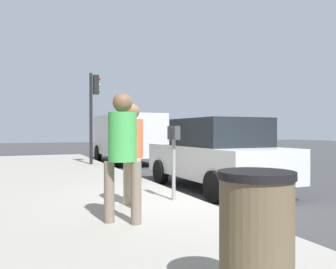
# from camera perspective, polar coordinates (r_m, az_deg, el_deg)

# --- Properties ---
(ground_plane) EXTENTS (80.00, 80.00, 0.00)m
(ground_plane) POSITION_cam_1_polar(r_m,az_deg,el_deg) (7.08, 4.22, -11.36)
(ground_plane) COLOR #38383A
(ground_plane) RESTS_ON ground
(sidewalk_slab) EXTENTS (28.00, 6.00, 0.15)m
(sidewalk_slab) POSITION_cam_1_polar(r_m,az_deg,el_deg) (6.31, -21.36, -12.17)
(sidewalk_slab) COLOR gray
(sidewalk_slab) RESTS_ON ground_plane
(parking_meter) EXTENTS (0.36, 0.12, 1.41)m
(parking_meter) POSITION_cam_1_polar(r_m,az_deg,el_deg) (6.65, 0.94, -1.99)
(parking_meter) COLOR gray
(parking_meter) RESTS_ON sidewalk_slab
(pedestrian_at_meter) EXTENTS (0.54, 0.39, 1.78)m
(pedestrian_at_meter) POSITION_cam_1_polar(r_m,az_deg,el_deg) (6.10, -5.90, -1.87)
(pedestrian_at_meter) COLOR tan
(pedestrian_at_meter) RESTS_ON sidewalk_slab
(pedestrian_bystander) EXTENTS (0.40, 0.48, 1.85)m
(pedestrian_bystander) POSITION_cam_1_polar(r_m,az_deg,el_deg) (5.01, -7.42, -1.78)
(pedestrian_bystander) COLOR #726656
(pedestrian_bystander) RESTS_ON sidewalk_slab
(parked_sedan_near) EXTENTS (4.44, 2.04, 1.77)m
(parked_sedan_near) POSITION_cam_1_polar(r_m,az_deg,el_deg) (8.84, 7.82, -3.12)
(parked_sedan_near) COLOR silver
(parked_sedan_near) RESTS_ON ground_plane
(parked_van_far) EXTENTS (5.20, 2.13, 2.18)m
(parked_van_far) POSITION_cam_1_polar(r_m,az_deg,el_deg) (16.13, -6.77, -0.16)
(parked_van_far) COLOR silver
(parked_van_far) RESTS_ON ground_plane
(traffic_signal) EXTENTS (0.24, 0.44, 3.60)m
(traffic_signal) POSITION_cam_1_polar(r_m,az_deg,el_deg) (14.20, -12.03, 5.05)
(traffic_signal) COLOR black
(traffic_signal) RESTS_ON sidewalk_slab
(trash_bin) EXTENTS (0.59, 0.59, 1.01)m
(trash_bin) POSITION_cam_1_polar(r_m,az_deg,el_deg) (2.85, 14.17, -15.88)
(trash_bin) COLOR brown
(trash_bin) RESTS_ON sidewalk_slab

